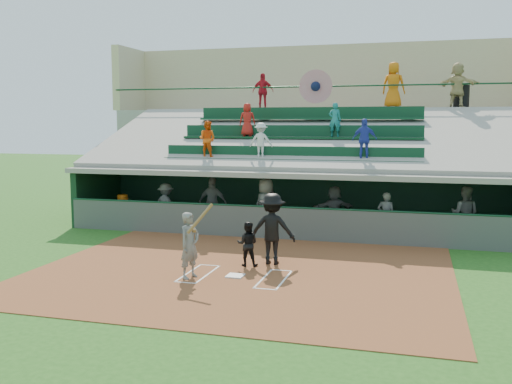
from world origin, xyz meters
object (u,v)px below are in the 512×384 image
(home_plate, at_px, (235,276))
(batter_at_plate, at_px, (190,245))
(trash_bin, at_px, (461,97))
(white_table, at_px, (125,215))
(catcher, at_px, (247,244))
(water_cooler, at_px, (123,200))

(home_plate, relative_size, batter_at_plate, 0.22)
(home_plate, distance_m, trash_bin, 14.97)
(batter_at_plate, height_order, white_table, batter_at_plate)
(white_table, height_order, trash_bin, trash_bin)
(home_plate, relative_size, trash_bin, 0.44)
(catcher, height_order, trash_bin, trash_bin)
(batter_at_plate, distance_m, catcher, 1.93)
(home_plate, xyz_separation_m, water_cooler, (-6.50, 6.01, 0.97))
(batter_at_plate, height_order, catcher, batter_at_plate)
(catcher, distance_m, water_cooler, 8.11)
(batter_at_plate, relative_size, water_cooler, 4.88)
(home_plate, xyz_separation_m, trash_bin, (6.24, 12.63, 5.06))
(home_plate, xyz_separation_m, white_table, (-6.42, 6.04, 0.39))
(home_plate, bearing_deg, white_table, 136.78)
(white_table, relative_size, water_cooler, 2.18)
(white_table, height_order, water_cooler, water_cooler)
(home_plate, distance_m, water_cooler, 8.90)
(batter_at_plate, bearing_deg, trash_bin, 60.76)
(trash_bin, bearing_deg, batter_at_plate, -119.24)
(catcher, bearing_deg, batter_at_plate, 48.45)
(batter_at_plate, bearing_deg, catcher, 56.14)
(white_table, relative_size, trash_bin, 0.89)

